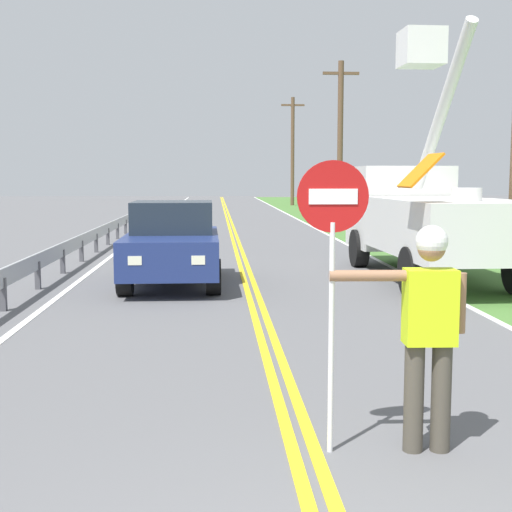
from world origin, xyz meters
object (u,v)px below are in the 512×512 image
(flagger_worker, at_px, (428,324))
(oncoming_sedan_nearest, at_px, (173,244))
(utility_bucket_truck, at_px, (424,213))
(utility_pole_mid, at_px, (340,138))
(stop_sign_paddle, at_px, (332,240))
(utility_pole_far, at_px, (293,149))

(flagger_worker, relative_size, oncoming_sedan_nearest, 0.44)
(utility_bucket_truck, distance_m, oncoming_sedan_nearest, 5.59)
(flagger_worker, height_order, utility_pole_mid, utility_pole_mid)
(utility_bucket_truck, relative_size, utility_pole_mid, 0.87)
(stop_sign_paddle, xyz_separation_m, utility_pole_far, (5.11, 49.57, 2.63))
(stop_sign_paddle, height_order, oncoming_sedan_nearest, stop_sign_paddle)
(oncoming_sedan_nearest, bearing_deg, utility_bucket_truck, 9.78)
(utility_pole_mid, relative_size, utility_pole_far, 0.95)
(oncoming_sedan_nearest, xyz_separation_m, utility_pole_mid, (7.09, 20.71, 3.28))
(stop_sign_paddle, height_order, utility_pole_mid, utility_pole_mid)
(flagger_worker, xyz_separation_m, utility_pole_mid, (4.54, 29.73, 3.07))
(oncoming_sedan_nearest, xyz_separation_m, utility_pole_far, (6.90, 40.58, 3.51))
(stop_sign_paddle, distance_m, utility_bucket_truck, 10.61)
(stop_sign_paddle, distance_m, utility_pole_far, 49.90)
(utility_pole_mid, xyz_separation_m, utility_pole_far, (-0.20, 19.86, 0.22))
(flagger_worker, xyz_separation_m, oncoming_sedan_nearest, (-2.55, 9.02, -0.21))
(flagger_worker, bearing_deg, utility_bucket_truck, 73.62)
(utility_bucket_truck, bearing_deg, utility_pole_far, 87.96)
(stop_sign_paddle, xyz_separation_m, utility_bucket_truck, (3.70, 9.94, -0.29))
(stop_sign_paddle, xyz_separation_m, utility_pole_mid, (5.31, 29.71, 2.41))
(stop_sign_paddle, height_order, utility_pole_far, utility_pole_far)
(flagger_worker, height_order, stop_sign_paddle, stop_sign_paddle)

